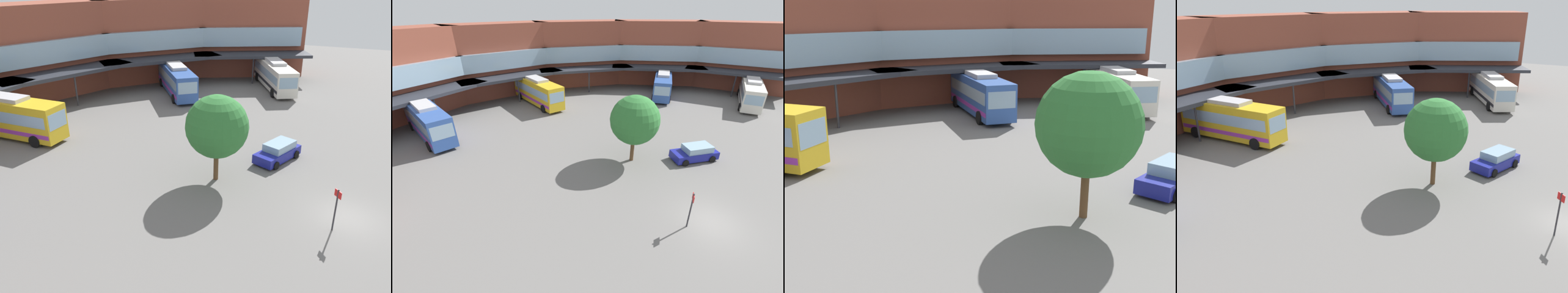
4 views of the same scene
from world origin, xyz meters
TOP-DOWN VIEW (x-y plane):
  - ground_plane at (0.00, 0.00)m, footprint 127.99×127.99m
  - bus_1 at (20.75, 21.64)m, footprint 10.47×8.97m
  - bus_3 at (2.01, 29.91)m, footprint 2.94×11.14m
  - bus_4 at (27.97, 10.79)m, footprint 11.69×7.79m
  - parked_car at (6.54, 5.81)m, footprint 4.75×3.35m
  - plaza_tree at (1.51, 9.40)m, footprint 4.57×4.57m
  - stop_sign_post at (-1.76, 0.77)m, footprint 0.49×0.41m

SIDE VIEW (x-z plane):
  - ground_plane at x=0.00m, z-range 0.00..0.00m
  - parked_car at x=6.54m, z-range -0.03..1.50m
  - stop_sign_post at x=-1.76m, z-range 0.30..3.12m
  - bus_1 at x=20.75m, z-range 0.02..3.76m
  - bus_4 at x=27.97m, z-range 0.02..3.77m
  - bus_3 at x=2.01m, z-range 0.02..4.01m
  - plaza_tree at x=1.51m, z-range 0.96..7.47m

